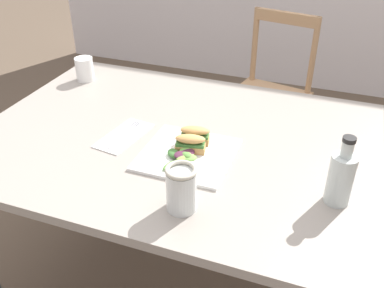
% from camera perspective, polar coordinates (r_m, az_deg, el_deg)
% --- Properties ---
extents(ground_plane, '(8.72, 8.72, 0.00)m').
position_cam_1_polar(ground_plane, '(2.01, -4.16, -15.95)').
color(ground_plane, brown).
extents(dining_table, '(1.32, 0.97, 0.74)m').
position_cam_1_polar(dining_table, '(1.53, -2.21, -2.52)').
color(dining_table, gray).
rests_on(dining_table, ground).
extents(chair_wooden_far, '(0.47, 0.47, 0.87)m').
position_cam_1_polar(chair_wooden_far, '(2.46, 10.09, 6.38)').
color(chair_wooden_far, tan).
rests_on(chair_wooden_far, ground).
extents(plate_lunch, '(0.28, 0.28, 0.01)m').
position_cam_1_polar(plate_lunch, '(1.36, -0.59, -1.38)').
color(plate_lunch, white).
rests_on(plate_lunch, dining_table).
extents(sandwich_half_front, '(0.10, 0.07, 0.06)m').
position_cam_1_polar(sandwich_half_front, '(1.35, -0.21, 0.13)').
color(sandwich_half_front, tan).
rests_on(sandwich_half_front, plate_lunch).
extents(sandwich_half_back, '(0.10, 0.07, 0.06)m').
position_cam_1_polar(sandwich_half_back, '(1.40, 0.39, 1.25)').
color(sandwich_half_back, tan).
rests_on(sandwich_half_back, plate_lunch).
extents(salad_mixed_greens, '(0.11, 0.15, 0.03)m').
position_cam_1_polar(salad_mixed_greens, '(1.32, -1.23, -1.46)').
color(salad_mixed_greens, '#3D7033').
rests_on(salad_mixed_greens, plate_lunch).
extents(napkin_folded, '(0.13, 0.23, 0.00)m').
position_cam_1_polar(napkin_folded, '(1.48, -8.89, 1.08)').
color(napkin_folded, white).
rests_on(napkin_folded, dining_table).
extents(fork_on_napkin, '(0.03, 0.19, 0.00)m').
position_cam_1_polar(fork_on_napkin, '(1.49, -8.55, 1.51)').
color(fork_on_napkin, silver).
rests_on(fork_on_napkin, napkin_folded).
extents(bottle_cold_brew, '(0.07, 0.07, 0.20)m').
position_cam_1_polar(bottle_cold_brew, '(1.21, 18.85, -4.52)').
color(bottle_cold_brew, black).
rests_on(bottle_cold_brew, dining_table).
extents(mason_jar_iced_tea, '(0.08, 0.08, 0.13)m').
position_cam_1_polar(mason_jar_iced_tea, '(1.13, -1.38, -6.10)').
color(mason_jar_iced_tea, '#C67528').
rests_on(mason_jar_iced_tea, dining_table).
extents(cup_extra_side, '(0.07, 0.07, 0.10)m').
position_cam_1_polar(cup_extra_side, '(1.91, -13.89, 9.51)').
color(cup_extra_side, white).
rests_on(cup_extra_side, dining_table).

